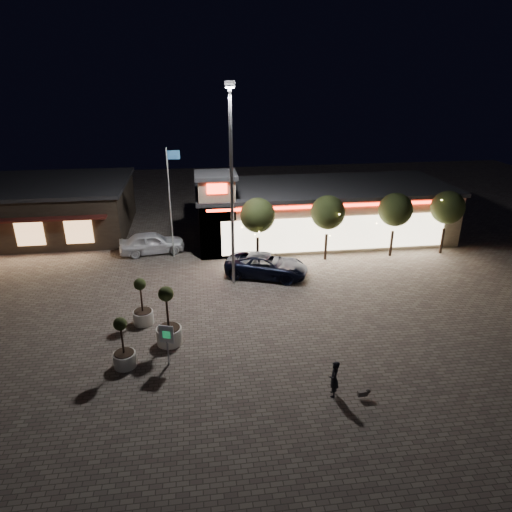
{
  "coord_description": "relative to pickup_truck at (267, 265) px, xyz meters",
  "views": [
    {
      "loc": [
        -0.2,
        -18.83,
        13.05
      ],
      "look_at": [
        3.2,
        6.0,
        2.63
      ],
      "focal_mm": 32.0,
      "sensor_mm": 36.0,
      "label": 1
    }
  ],
  "objects": [
    {
      "name": "ground",
      "position": [
        -4.29,
        -8.74,
        -0.76
      ],
      "size": [
        90.0,
        90.0,
        0.0
      ],
      "primitive_type": "plane",
      "color": "#6F655A",
      "rests_on": "ground"
    },
    {
      "name": "retail_building",
      "position": [
        5.21,
        7.08,
        1.45
      ],
      "size": [
        20.4,
        8.4,
        6.1
      ],
      "color": "tan",
      "rests_on": "ground"
    },
    {
      "name": "restaurant_building",
      "position": [
        -18.29,
        11.23,
        1.39
      ],
      "size": [
        16.4,
        11.0,
        4.3
      ],
      "color": "#382D23",
      "rests_on": "ground"
    },
    {
      "name": "floodlight_pole",
      "position": [
        -2.29,
        -0.74,
        6.25
      ],
      "size": [
        0.6,
        0.4,
        12.38
      ],
      "color": "gray",
      "rests_on": "ground"
    },
    {
      "name": "flagpole",
      "position": [
        -6.2,
        4.26,
        3.98
      ],
      "size": [
        0.95,
        0.1,
        8.0
      ],
      "color": "white",
      "rests_on": "ground"
    },
    {
      "name": "string_tree_a",
      "position": [
        -0.29,
        2.26,
        2.8
      ],
      "size": [
        2.42,
        2.42,
        4.79
      ],
      "color": "#332319",
      "rests_on": "ground"
    },
    {
      "name": "string_tree_b",
      "position": [
        4.71,
        2.26,
        2.8
      ],
      "size": [
        2.42,
        2.42,
        4.79
      ],
      "color": "#332319",
      "rests_on": "ground"
    },
    {
      "name": "string_tree_c",
      "position": [
        9.71,
        2.26,
        2.8
      ],
      "size": [
        2.42,
        2.42,
        4.79
      ],
      "color": "#332319",
      "rests_on": "ground"
    },
    {
      "name": "string_tree_d",
      "position": [
        13.71,
        2.26,
        2.8
      ],
      "size": [
        2.42,
        2.42,
        4.79
      ],
      "color": "#332319",
      "rests_on": "ground"
    },
    {
      "name": "pickup_truck",
      "position": [
        0.0,
        0.0,
        0.0
      ],
      "size": [
        6.05,
        4.33,
        1.53
      ],
      "primitive_type": "imported",
      "rotation": [
        0.0,
        0.0,
        1.21
      ],
      "color": "black",
      "rests_on": "ground"
    },
    {
      "name": "white_sedan",
      "position": [
        -7.91,
        5.26,
        0.05
      ],
      "size": [
        5.03,
        2.6,
        1.63
      ],
      "primitive_type": "imported",
      "rotation": [
        0.0,
        0.0,
        1.72
      ],
      "color": "white",
      "rests_on": "ground"
    },
    {
      "name": "pedestrian",
      "position": [
        0.93,
        -12.36,
        0.07
      ],
      "size": [
        0.55,
        0.7,
        1.68
      ],
      "primitive_type": "imported",
      "rotation": [
        0.0,
        0.0,
        -1.84
      ],
      "color": "black",
      "rests_on": "ground"
    },
    {
      "name": "dog",
      "position": [
        2.17,
        -12.75,
        -0.47
      ],
      "size": [
        0.56,
        0.21,
        0.3
      ],
      "color": "#59514C",
      "rests_on": "ground"
    },
    {
      "name": "planter_left",
      "position": [
        -7.65,
        -5.19,
        0.07
      ],
      "size": [
        1.1,
        1.1,
        2.71
      ],
      "color": "white",
      "rests_on": "ground"
    },
    {
      "name": "planter_mid",
      "position": [
        -8.17,
        -9.03,
        0.04
      ],
      "size": [
        1.06,
        1.06,
        2.6
      ],
      "color": "white",
      "rests_on": "ground"
    },
    {
      "name": "planter_right",
      "position": [
        -6.17,
        -7.34,
        0.22
      ],
      "size": [
        1.3,
        1.3,
        3.18
      ],
      "color": "white",
      "rests_on": "ground"
    },
    {
      "name": "valet_sign",
      "position": [
        -6.14,
        -9.18,
        0.71
      ],
      "size": [
        0.68,
        0.29,
        2.11
      ],
      "color": "gray",
      "rests_on": "ground"
    }
  ]
}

